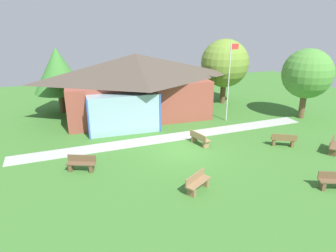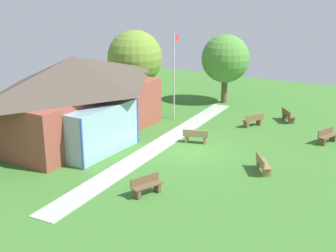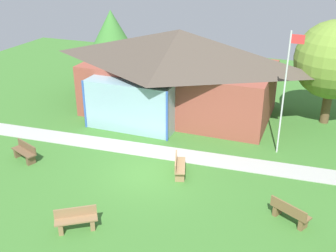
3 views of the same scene
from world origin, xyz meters
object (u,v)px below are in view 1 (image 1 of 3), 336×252
at_px(bench_mid_right, 283,140).
at_px(tree_behind_pavilion_left, 58,70).
at_px(pavilion, 136,85).
at_px(bench_lawn_far_right, 334,146).
at_px(bench_front_right, 335,181).
at_px(tree_behind_pavilion_right, 225,63).
at_px(flagpole, 229,79).
at_px(bench_mid_left, 81,164).
at_px(tree_east_hedge, 307,74).
at_px(bench_rear_near_path, 199,139).
at_px(bench_front_center, 197,183).

xyz_separation_m(bench_mid_right, tree_behind_pavilion_left, (-13.24, 11.44, 3.12)).
bearing_deg(pavilion, bench_mid_right, -48.86).
relative_size(pavilion, bench_lawn_far_right, 8.04).
xyz_separation_m(bench_front_right, tree_behind_pavilion_right, (1.75, 15.06, 3.23)).
distance_m(flagpole, bench_front_right, 10.75).
distance_m(bench_front_right, tree_behind_pavilion_right, 15.50).
xyz_separation_m(bench_lawn_far_right, bench_mid_left, (-14.39, 2.01, 0.00)).
xyz_separation_m(flagpole, tree_east_hedge, (5.95, -1.11, 0.25)).
bearing_deg(bench_front_right, pavilion, -43.54).
bearing_deg(bench_mid_right, bench_front_right, -71.16).
height_order(flagpole, bench_lawn_far_right, flagpole).
xyz_separation_m(flagpole, tree_behind_pavilion_left, (-12.14, 6.01, 0.27)).
height_order(bench_front_right, tree_east_hedge, tree_east_hedge).
distance_m(bench_mid_right, tree_east_hedge, 7.20).
bearing_deg(bench_front_right, bench_rear_near_path, -38.36).
height_order(pavilion, bench_front_right, pavilion).
bearing_deg(pavilion, flagpole, -26.21).
bearing_deg(bench_mid_left, bench_front_center, 166.00).
xyz_separation_m(bench_rear_near_path, tree_behind_pavilion_left, (-8.34, 9.72, 3.12)).
bearing_deg(tree_east_hedge, bench_front_center, -147.81).
bearing_deg(bench_lawn_far_right, bench_rear_near_path, -62.63).
xyz_separation_m(bench_lawn_far_right, tree_behind_pavilion_left, (-15.53, 13.07, 3.12)).
bearing_deg(bench_mid_left, tree_behind_pavilion_left, -63.12).
xyz_separation_m(bench_front_center, tree_behind_pavilion_right, (7.93, 13.30, 3.23)).
distance_m(bench_front_right, bench_rear_near_path, 7.79).
xyz_separation_m(pavilion, bench_front_right, (6.64, -13.51, -2.16)).
distance_m(bench_mid_left, tree_behind_pavilion_left, 11.54).
distance_m(bench_front_right, bench_mid_left, 12.45).
bearing_deg(flagpole, bench_mid_left, -155.39).
bearing_deg(tree_behind_pavilion_right, tree_east_hedge, -55.75).
xyz_separation_m(bench_mid_left, tree_behind_pavilion_left, (-1.13, 11.05, 3.12)).
distance_m(tree_east_hedge, tree_behind_pavilion_left, 19.45).
height_order(bench_front_center, tree_behind_pavilion_left, tree_behind_pavilion_left).
bearing_deg(bench_mid_left, bench_rear_near_path, -148.48).
distance_m(bench_rear_near_path, tree_behind_pavilion_right, 10.71).
bearing_deg(bench_front_right, tree_behind_pavilion_right, -76.34).
bearing_deg(tree_east_hedge, bench_front_right, -121.67).
relative_size(bench_mid_right, tree_east_hedge, 0.28).
relative_size(bench_lawn_far_right, tree_behind_pavilion_left, 0.27).
bearing_deg(tree_east_hedge, tree_behind_pavilion_right, 124.25).
distance_m(bench_lawn_far_right, tree_behind_pavilion_right, 12.27).
bearing_deg(pavilion, bench_rear_near_path, -69.32).
xyz_separation_m(bench_front_right, tree_behind_pavilion_left, (-12.39, 16.37, 3.12)).
xyz_separation_m(flagpole, tree_behind_pavilion_right, (2.00, 4.70, 0.37)).
height_order(flagpole, bench_mid_left, flagpole).
xyz_separation_m(flagpole, bench_rear_near_path, (-3.80, -3.71, -2.85)).
distance_m(flagpole, bench_rear_near_path, 6.03).
distance_m(bench_mid_left, tree_behind_pavilion_right, 16.57).
height_order(bench_rear_near_path, bench_mid_right, same).
height_order(bench_front_right, bench_mid_left, same).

